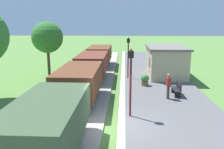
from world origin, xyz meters
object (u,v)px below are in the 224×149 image
at_px(potted_planter, 145,80).
at_px(tree_trackside_far, 47,38).
at_px(person_waiting, 168,85).
at_px(lamp_post_far, 128,50).
at_px(lamp_post_near, 131,70).
at_px(station_hut, 166,61).
at_px(freight_train, 87,72).
at_px(bench_near_hut, 177,89).

xyz_separation_m(potted_planter, tree_trackside_far, (-9.21, 4.56, 3.02)).
bearing_deg(person_waiting, lamp_post_far, -69.22).
xyz_separation_m(potted_planter, lamp_post_near, (-1.32, -6.48, 2.08)).
relative_size(station_hut, lamp_post_far, 1.57).
bearing_deg(station_hut, tree_trackside_far, 176.39).
bearing_deg(lamp_post_far, person_waiting, -66.37).
height_order(freight_train, lamp_post_near, lamp_post_near).
xyz_separation_m(station_hut, lamp_post_far, (-3.55, -1.27, 1.15)).
distance_m(lamp_post_near, tree_trackside_far, 13.60).
distance_m(potted_planter, lamp_post_far, 3.55).
bearing_deg(person_waiting, lamp_post_near, 47.70).
bearing_deg(person_waiting, bench_near_hut, -135.98).
distance_m(station_hut, potted_planter, 4.53).
height_order(bench_near_hut, person_waiting, person_waiting).
relative_size(freight_train, lamp_post_far, 7.03).
distance_m(person_waiting, lamp_post_near, 4.37).
bearing_deg(person_waiting, potted_planter, -72.16).
bearing_deg(tree_trackside_far, lamp_post_far, -14.20).
height_order(freight_train, person_waiting, freight_train).
xyz_separation_m(person_waiting, tree_trackside_far, (-10.47, 7.90, 2.56)).
xyz_separation_m(bench_near_hut, person_waiting, (-0.75, -0.80, 0.46)).
xyz_separation_m(freight_train, tree_trackside_far, (-4.64, 5.08, 2.35)).
bearing_deg(lamp_post_near, potted_planter, 78.48).
xyz_separation_m(freight_train, person_waiting, (5.83, -2.82, -0.21)).
bearing_deg(lamp_post_near, station_hut, 71.02).
bearing_deg(person_waiting, freight_train, -28.63).
xyz_separation_m(person_waiting, lamp_post_far, (-2.58, 5.90, 1.62)).
height_order(potted_planter, tree_trackside_far, tree_trackside_far).
height_order(person_waiting, lamp_post_near, lamp_post_near).
relative_size(freight_train, person_waiting, 15.20).
xyz_separation_m(bench_near_hut, tree_trackside_far, (-11.23, 7.09, 3.03)).
height_order(station_hut, lamp_post_near, lamp_post_near).
bearing_deg(potted_planter, station_hut, 59.87).
xyz_separation_m(person_waiting, lamp_post_near, (-2.58, -3.14, 1.62)).
relative_size(person_waiting, potted_planter, 1.87).
bearing_deg(lamp_post_far, lamp_post_near, -90.00).
xyz_separation_m(station_hut, lamp_post_near, (-3.55, -10.31, 1.15)).
bearing_deg(potted_planter, lamp_post_far, 117.27).
bearing_deg(freight_train, lamp_post_near, -61.36).
height_order(person_waiting, tree_trackside_far, tree_trackside_far).
bearing_deg(lamp_post_near, person_waiting, 50.56).
distance_m(lamp_post_far, tree_trackside_far, 8.20).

